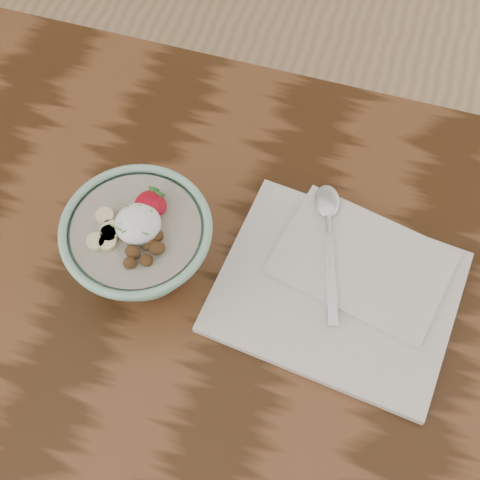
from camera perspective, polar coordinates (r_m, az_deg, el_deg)
The scene contains 4 objects.
table at distance 88.32cm, azimuth -0.01°, elevation -12.40°, with size 160.00×90.00×75.00cm.
breakfast_bowl at distance 79.72cm, azimuth -8.54°, elevation -0.29°, with size 17.56×17.56×11.92cm.
napkin at distance 83.16cm, azimuth 8.71°, elevation -3.85°, with size 30.75×26.50×1.74cm.
spoon at distance 85.50cm, azimuth 7.52°, elevation 1.73°, with size 7.36×19.30×1.02cm.
Camera 1 is at (6.78, -22.77, 150.77)cm, focal length 50.00 mm.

